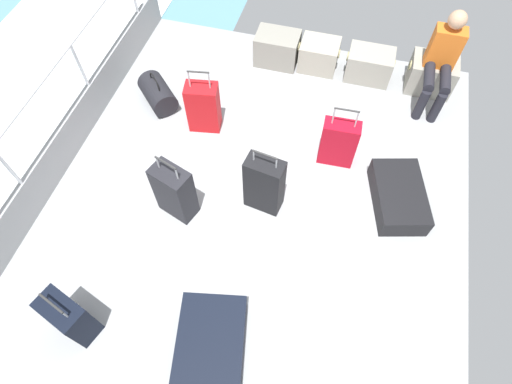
# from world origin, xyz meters

# --- Properties ---
(ground_plane) EXTENTS (4.40, 5.20, 0.06)m
(ground_plane) POSITION_xyz_m (0.00, 0.00, -0.03)
(ground_plane) COLOR #939699
(gunwale_port) EXTENTS (0.06, 5.20, 0.45)m
(gunwale_port) POSITION_xyz_m (-2.17, 0.00, 0.23)
(gunwale_port) COLOR #939699
(gunwale_port) RESTS_ON ground_plane
(railing_port) EXTENTS (0.04, 4.20, 1.02)m
(railing_port) POSITION_xyz_m (-2.17, 0.00, 0.78)
(railing_port) COLOR silver
(railing_port) RESTS_ON ground_plane
(cargo_crate_0) EXTENTS (0.59, 0.39, 0.41)m
(cargo_crate_0) POSITION_xyz_m (-0.30, 2.16, 0.21)
(cargo_crate_0) COLOR gray
(cargo_crate_0) RESTS_ON ground_plane
(cargo_crate_1) EXTENTS (0.52, 0.40, 0.38)m
(cargo_crate_1) POSITION_xyz_m (0.25, 2.19, 0.19)
(cargo_crate_1) COLOR #9E9989
(cargo_crate_1) RESTS_ON ground_plane
(cargo_crate_2) EXTENTS (0.60, 0.38, 0.38)m
(cargo_crate_2) POSITION_xyz_m (0.90, 2.17, 0.19)
(cargo_crate_2) COLOR gray
(cargo_crate_2) RESTS_ON ground_plane
(cargo_crate_3) EXTENTS (0.58, 0.42, 0.42)m
(cargo_crate_3) POSITION_xyz_m (1.66, 2.18, 0.21)
(cargo_crate_3) COLOR gray
(cargo_crate_3) RESTS_ON ground_plane
(passenger_seated) EXTENTS (0.34, 0.66, 1.12)m
(passenger_seated) POSITION_xyz_m (1.66, 1.99, 0.59)
(passenger_seated) COLOR orange
(passenger_seated) RESTS_ON ground_plane
(suitcase_0) EXTENTS (0.70, 0.85, 0.25)m
(suitcase_0) POSITION_xyz_m (0.02, -1.56, 0.12)
(suitcase_0) COLOR black
(suitcase_0) RESTS_ON ground_plane
(suitcase_1) EXTENTS (0.46, 0.35, 0.64)m
(suitcase_1) POSITION_xyz_m (-1.19, -1.71, 0.26)
(suitcase_1) COLOR black
(suitcase_1) RESTS_ON ground_plane
(suitcase_2) EXTENTS (0.68, 0.90, 0.25)m
(suitcase_2) POSITION_xyz_m (1.44, 0.33, 0.12)
(suitcase_2) COLOR black
(suitcase_2) RESTS_ON ground_plane
(suitcase_3) EXTENTS (0.39, 0.29, 0.84)m
(suitcase_3) POSITION_xyz_m (-0.85, 0.83, 0.31)
(suitcase_3) COLOR red
(suitcase_3) RESTS_ON ground_plane
(suitcase_4) EXTENTS (0.43, 0.33, 0.83)m
(suitcase_4) POSITION_xyz_m (-0.74, -0.34, 0.33)
(suitcase_4) COLOR black
(suitcase_4) RESTS_ON ground_plane
(suitcase_5) EXTENTS (0.39, 0.21, 0.81)m
(suitcase_5) POSITION_xyz_m (0.72, 0.73, 0.30)
(suitcase_5) COLOR #B70C1E
(suitcase_5) RESTS_ON ground_plane
(suitcase_6) EXTENTS (0.40, 0.26, 0.86)m
(suitcase_6) POSITION_xyz_m (0.09, -0.04, 0.36)
(suitcase_6) COLOR black
(suitcase_6) RESTS_ON ground_plane
(duffel_bag) EXTENTS (0.59, 0.59, 0.45)m
(duffel_bag) POSITION_xyz_m (-1.52, 1.03, 0.16)
(duffel_bag) COLOR black
(duffel_bag) RESTS_ON ground_plane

